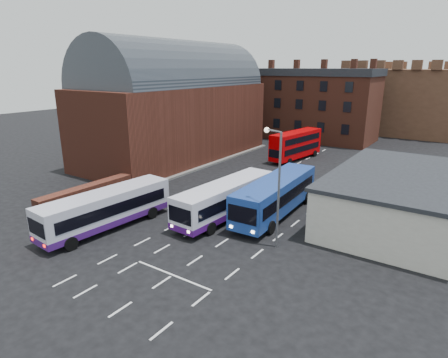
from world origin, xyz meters
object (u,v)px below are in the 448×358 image
Objects in this scene: bus_red_double at (296,145)px; pedestrian_beige at (66,228)px; bus_white_inbound at (226,197)px; street_lamp at (276,178)px; pedestrian_red at (74,227)px; bus_white_outbound at (107,207)px; bus_blue at (276,194)px.

bus_red_double is 33.42m from pedestrian_beige.
bus_white_inbound is 1.34× the size of street_lamp.
bus_red_double is at bearing -77.37° from bus_white_inbound.
street_lamp is 5.45× the size of pedestrian_red.
bus_white_inbound reaches higher than bus_white_outbound.
pedestrian_red is 0.95× the size of pedestrian_beige.
bus_red_double reaches higher than bus_blue.
street_lamp is 5.20× the size of pedestrian_beige.
bus_white_outbound is 14.13m from bus_blue.
bus_blue is 21.27m from bus_red_double.
bus_blue is 16.57m from pedestrian_red.
pedestrian_beige is (-7.70, -10.27, -0.99)m from bus_white_inbound.
bus_white_inbound is 7.29× the size of pedestrian_red.
bus_white_outbound is 1.13× the size of bus_red_double.
bus_red_double is (2.84, 30.17, 0.29)m from bus_white_outbound.
bus_red_double is at bearing 88.89° from bus_white_outbound.
bus_white_inbound is 6.96× the size of pedestrian_beige.
pedestrian_beige is (-3.99, -33.15, -1.26)m from bus_red_double.
bus_white_outbound is 13.74m from street_lamp.
street_lamp reaches higher than bus_red_double.
street_lamp reaches higher than bus_blue.
bus_blue is (3.33, 2.82, 0.12)m from bus_white_inbound.
pedestrian_beige reaches higher than pedestrian_red.
street_lamp is at bearing 160.29° from bus_white_inbound.
pedestrian_red is (-7.34, -9.81, -1.03)m from bus_white_inbound.
bus_white_inbound reaches higher than pedestrian_beige.
bus_red_double is at bearing -112.83° from pedestrian_beige.
bus_white_inbound is at bearing 52.33° from bus_white_outbound.
pedestrian_red is (-0.79, -2.53, -1.02)m from bus_white_outbound.
pedestrian_red is 0.58m from pedestrian_beige.
pedestrian_beige is at bearing -106.85° from bus_white_outbound.
pedestrian_red is at bearing -151.18° from street_lamp.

